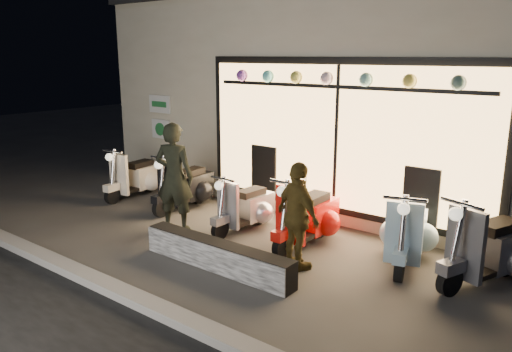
{
  "coord_description": "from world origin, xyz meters",
  "views": [
    {
      "loc": [
        4.79,
        -5.43,
        2.92
      ],
      "look_at": [
        0.12,
        0.6,
        1.05
      ],
      "focal_mm": 35.0,
      "sensor_mm": 36.0,
      "label": 1
    }
  ],
  "objects": [
    {
      "name": "scooter_cream",
      "position": [
        -3.41,
        1.12,
        0.41
      ],
      "size": [
        0.55,
        1.45,
        1.03
      ],
      "rotation": [
        0.0,
        0.0,
        0.1
      ],
      "color": "black",
      "rests_on": "ground"
    },
    {
      "name": "scooter_blue",
      "position": [
        2.36,
        1.28,
        0.44
      ],
      "size": [
        0.74,
        1.52,
        1.08
      ],
      "rotation": [
        0.0,
        0.0,
        0.26
      ],
      "color": "black",
      "rests_on": "ground"
    },
    {
      "name": "woman",
      "position": [
        1.27,
        0.05,
        0.76
      ],
      "size": [
        0.96,
        0.68,
        1.52
      ],
      "primitive_type": "imported",
      "rotation": [
        0.0,
        0.0,
        2.75
      ],
      "color": "brown",
      "rests_on": "ground"
    },
    {
      "name": "man",
      "position": [
        -1.25,
        0.14,
        0.92
      ],
      "size": [
        0.78,
        0.64,
        1.84
      ],
      "primitive_type": "imported",
      "rotation": [
        0.0,
        0.0,
        3.5
      ],
      "color": "black",
      "rests_on": "ground"
    },
    {
      "name": "ground",
      "position": [
        0.0,
        0.0,
        0.0
      ],
      "size": [
        40.0,
        40.0,
        0.0
      ],
      "primitive_type": "plane",
      "color": "#383533",
      "rests_on": "ground"
    },
    {
      "name": "scooter_grey",
      "position": [
        3.51,
        1.3,
        0.46
      ],
      "size": [
        0.89,
        1.59,
        1.15
      ],
      "rotation": [
        0.0,
        0.0,
        -0.37
      ],
      "color": "black",
      "rests_on": "ground"
    },
    {
      "name": "scooter_black",
      "position": [
        -2.0,
        1.18,
        0.43
      ],
      "size": [
        0.53,
        1.49,
        1.06
      ],
      "rotation": [
        0.0,
        0.0,
        0.06
      ],
      "color": "black",
      "rests_on": "ground"
    },
    {
      "name": "scooter_red",
      "position": [
        0.88,
        1.02,
        0.44
      ],
      "size": [
        0.49,
        1.52,
        1.09
      ],
      "rotation": [
        0.0,
        0.0,
        0.01
      ],
      "color": "black",
      "rests_on": "ground"
    },
    {
      "name": "scooter_silver",
      "position": [
        -0.3,
        0.94,
        0.39
      ],
      "size": [
        0.47,
        1.35,
        0.97
      ],
      "rotation": [
        0.0,
        0.0,
        -0.05
      ],
      "color": "black",
      "rests_on": "ground"
    },
    {
      "name": "shop_building",
      "position": [
        0.0,
        4.98,
        2.1
      ],
      "size": [
        10.2,
        6.23,
        4.2
      ],
      "color": "beige",
      "rests_on": "ground"
    },
    {
      "name": "graffiti_barrier",
      "position": [
        0.41,
        -0.65,
        0.2
      ],
      "size": [
        2.5,
        0.28,
        0.4
      ],
      "primitive_type": "cube",
      "color": "black",
      "rests_on": "ground"
    },
    {
      "name": "kerb",
      "position": [
        0.0,
        -2.0,
        0.06
      ],
      "size": [
        40.0,
        0.25,
        0.12
      ],
      "primitive_type": "cube",
      "color": "slate",
      "rests_on": "ground"
    }
  ]
}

